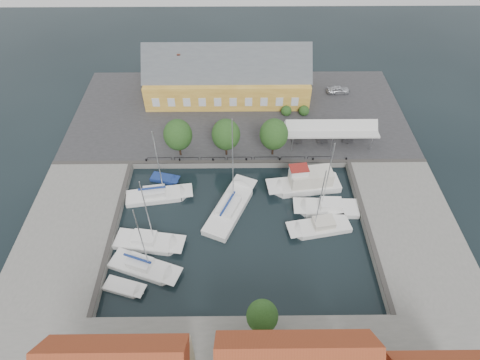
{
  "coord_description": "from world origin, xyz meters",
  "views": [
    {
      "loc": [
        -0.38,
        -33.69,
        41.79
      ],
      "look_at": [
        0.0,
        6.0,
        1.5
      ],
      "focal_mm": 30.0,
      "sensor_mm": 36.0,
      "label": 1
    }
  ],
  "objects_px": {
    "west_boat_a": "(158,196)",
    "west_boat_c": "(148,242)",
    "car_silver": "(338,90)",
    "car_red": "(224,129)",
    "east_boat_b": "(320,227)",
    "launch_sw": "(124,288)",
    "east_boat_a": "(327,208)",
    "west_boat_d": "(144,268)",
    "center_sailboat": "(230,209)",
    "tent_canopy": "(331,130)",
    "trawler": "(306,183)",
    "launch_nw": "(165,179)",
    "warehouse": "(224,78)"
  },
  "relations": [
    {
      "from": "tent_canopy",
      "to": "launch_nw",
      "type": "xyz_separation_m",
      "value": [
        -25.02,
        -6.83,
        -3.59
      ]
    },
    {
      "from": "launch_sw",
      "to": "launch_nw",
      "type": "xyz_separation_m",
      "value": [
        2.5,
        17.67,
        -0.0
      ]
    },
    {
      "from": "car_red",
      "to": "east_boat_b",
      "type": "distance_m",
      "value": 22.94
    },
    {
      "from": "car_silver",
      "to": "west_boat_d",
      "type": "height_order",
      "value": "west_boat_d"
    },
    {
      "from": "west_boat_c",
      "to": "east_boat_a",
      "type": "bearing_deg",
      "value": 12.92
    },
    {
      "from": "west_boat_c",
      "to": "west_boat_d",
      "type": "relative_size",
      "value": 1.01
    },
    {
      "from": "car_red",
      "to": "west_boat_c",
      "type": "distance_m",
      "value": 23.04
    },
    {
      "from": "east_boat_a",
      "to": "east_boat_b",
      "type": "height_order",
      "value": "east_boat_a"
    },
    {
      "from": "west_boat_d",
      "to": "launch_sw",
      "type": "distance_m",
      "value": 3.18
    },
    {
      "from": "warehouse",
      "to": "west_boat_d",
      "type": "relative_size",
      "value": 2.41
    },
    {
      "from": "west_boat_c",
      "to": "east_boat_b",
      "type": "bearing_deg",
      "value": 5.65
    },
    {
      "from": "tent_canopy",
      "to": "car_silver",
      "type": "height_order",
      "value": "tent_canopy"
    },
    {
      "from": "center_sailboat",
      "to": "launch_nw",
      "type": "xyz_separation_m",
      "value": [
        -9.63,
        6.0,
        -0.27
      ]
    },
    {
      "from": "warehouse",
      "to": "launch_nw",
      "type": "relative_size",
      "value": 6.41
    },
    {
      "from": "car_red",
      "to": "west_boat_a",
      "type": "xyz_separation_m",
      "value": [
        -9.01,
        -13.17,
        -1.36
      ]
    },
    {
      "from": "west_boat_a",
      "to": "west_boat_d",
      "type": "height_order",
      "value": "west_boat_a"
    },
    {
      "from": "car_silver",
      "to": "west_boat_c",
      "type": "distance_m",
      "value": 43.91
    },
    {
      "from": "west_boat_c",
      "to": "launch_sw",
      "type": "relative_size",
      "value": 2.31
    },
    {
      "from": "west_boat_a",
      "to": "launch_nw",
      "type": "height_order",
      "value": "west_boat_a"
    },
    {
      "from": "center_sailboat",
      "to": "east_boat_a",
      "type": "relative_size",
      "value": 1.22
    },
    {
      "from": "west_boat_d",
      "to": "launch_nw",
      "type": "height_order",
      "value": "west_boat_d"
    },
    {
      "from": "warehouse",
      "to": "launch_sw",
      "type": "xyz_separation_m",
      "value": [
        -10.93,
        -38.36,
        -4.34
      ]
    },
    {
      "from": "launch_nw",
      "to": "warehouse",
      "type": "bearing_deg",
      "value": 67.84
    },
    {
      "from": "launch_sw",
      "to": "warehouse",
      "type": "bearing_deg",
      "value": 74.1
    },
    {
      "from": "car_silver",
      "to": "west_boat_a",
      "type": "height_order",
      "value": "west_boat_a"
    },
    {
      "from": "trawler",
      "to": "launch_sw",
      "type": "xyz_separation_m",
      "value": [
        -22.96,
        -15.79,
        -0.93
      ]
    },
    {
      "from": "car_red",
      "to": "launch_sw",
      "type": "relative_size",
      "value": 0.74
    },
    {
      "from": "car_silver",
      "to": "warehouse",
      "type": "bearing_deg",
      "value": 87.95
    },
    {
      "from": "car_silver",
      "to": "launch_sw",
      "type": "bearing_deg",
      "value": 138.13
    },
    {
      "from": "east_boat_b",
      "to": "west_boat_c",
      "type": "height_order",
      "value": "west_boat_c"
    },
    {
      "from": "car_red",
      "to": "trawler",
      "type": "height_order",
      "value": "trawler"
    },
    {
      "from": "west_boat_d",
      "to": "center_sailboat",
      "type": "bearing_deg",
      "value": 41.55
    },
    {
      "from": "west_boat_a",
      "to": "warehouse",
      "type": "bearing_deg",
      "value": 69.69
    },
    {
      "from": "warehouse",
      "to": "west_boat_a",
      "type": "height_order",
      "value": "west_boat_a"
    },
    {
      "from": "east_boat_a",
      "to": "launch_sw",
      "type": "bearing_deg",
      "value": -155.32
    },
    {
      "from": "car_silver",
      "to": "east_boat_b",
      "type": "distance_m",
      "value": 31.09
    },
    {
      "from": "warehouse",
      "to": "tent_canopy",
      "type": "height_order",
      "value": "warehouse"
    },
    {
      "from": "east_boat_b",
      "to": "west_boat_a",
      "type": "height_order",
      "value": "west_boat_a"
    },
    {
      "from": "west_boat_a",
      "to": "west_boat_c",
      "type": "distance_m",
      "value": 7.92
    },
    {
      "from": "tent_canopy",
      "to": "trawler",
      "type": "xyz_separation_m",
      "value": [
        -4.56,
        -8.71,
        -2.67
      ]
    },
    {
      "from": "car_red",
      "to": "west_boat_d",
      "type": "distance_m",
      "value": 26.43
    },
    {
      "from": "west_boat_a",
      "to": "west_boat_c",
      "type": "bearing_deg",
      "value": -91.15
    },
    {
      "from": "warehouse",
      "to": "east_boat_a",
      "type": "distance_m",
      "value": 30.64
    },
    {
      "from": "east_boat_b",
      "to": "west_boat_c",
      "type": "distance_m",
      "value": 22.21
    },
    {
      "from": "tent_canopy",
      "to": "east_boat_b",
      "type": "relative_size",
      "value": 1.23
    },
    {
      "from": "east_boat_b",
      "to": "car_silver",
      "type": "bearing_deg",
      "value": 75.81
    },
    {
      "from": "east_boat_a",
      "to": "east_boat_b",
      "type": "distance_m",
      "value": 3.54
    },
    {
      "from": "car_silver",
      "to": "trawler",
      "type": "xyz_separation_m",
      "value": [
        -8.57,
        -22.76,
        -0.68
      ]
    },
    {
      "from": "trawler",
      "to": "east_boat_a",
      "type": "height_order",
      "value": "east_boat_a"
    },
    {
      "from": "car_silver",
      "to": "launch_nw",
      "type": "xyz_separation_m",
      "value": [
        -29.03,
        -20.88,
        -1.61
      ]
    }
  ]
}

